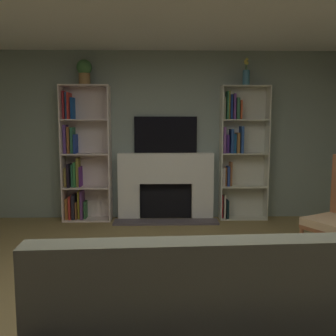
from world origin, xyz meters
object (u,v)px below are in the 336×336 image
at_px(fireplace, 166,185).
at_px(bookshelf_right, 238,150).
at_px(tv, 166,135).
at_px(potted_plant, 84,71).
at_px(bookshelf_left, 81,159).
at_px(vase_with_flowers, 246,75).

distance_m(fireplace, bookshelf_right, 1.25).
relative_size(tv, potted_plant, 2.59).
xyz_separation_m(tv, potted_plant, (-1.21, -0.12, 0.95)).
height_order(bookshelf_left, potted_plant, potted_plant).
bearing_deg(bookshelf_right, vase_with_flowers, -34.68).
bearing_deg(bookshelf_right, bookshelf_left, -179.56).
relative_size(fireplace, potted_plant, 4.21).
bearing_deg(tv, bookshelf_left, -176.48).
xyz_separation_m(bookshelf_left, potted_plant, (0.10, -0.04, 1.33)).
height_order(bookshelf_right, vase_with_flowers, vase_with_flowers).
height_order(fireplace, potted_plant, potted_plant).
relative_size(bookshelf_right, vase_with_flowers, 5.12).
distance_m(bookshelf_left, bookshelf_right, 2.44).
bearing_deg(tv, bookshelf_right, -3.14).
height_order(fireplace, vase_with_flowers, vase_with_flowers).
bearing_deg(fireplace, bookshelf_right, 0.94).
distance_m(bookshelf_right, potted_plant, 2.62).
distance_m(bookshelf_left, potted_plant, 1.33).
xyz_separation_m(tv, vase_with_flowers, (1.21, -0.12, 0.90)).
distance_m(potted_plant, vase_with_flowers, 2.43).
height_order(tv, vase_with_flowers, vase_with_flowers).
bearing_deg(bookshelf_right, tv, 176.86).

